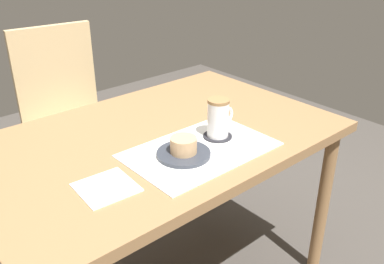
{
  "coord_description": "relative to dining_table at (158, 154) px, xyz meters",
  "views": [
    {
      "loc": [
        -0.77,
        -1.06,
        1.36
      ],
      "look_at": [
        0.04,
        -0.14,
        0.76
      ],
      "focal_mm": 40.0,
      "sensor_mm": 36.0,
      "label": 1
    }
  ],
  "objects": [
    {
      "name": "dining_table",
      "position": [
        0.0,
        0.0,
        0.0
      ],
      "size": [
        1.23,
        0.79,
        0.71
      ],
      "color": "#997047",
      "rests_on": "ground_plane"
    },
    {
      "name": "wooden_chair",
      "position": [
        0.02,
        0.75,
        -0.13
      ],
      "size": [
        0.47,
        0.47,
        0.93
      ],
      "rotation": [
        0.0,
        0.0,
        3.03
      ],
      "color": "#D1B27F",
      "rests_on": "ground_plane"
    },
    {
      "name": "placemat",
      "position": [
        0.04,
        -0.18,
        0.08
      ],
      "size": [
        0.47,
        0.3,
        0.0
      ],
      "primitive_type": "cube",
      "color": "white",
      "rests_on": "dining_table"
    },
    {
      "name": "pastry_plate",
      "position": [
        -0.03,
        -0.18,
        0.08
      ],
      "size": [
        0.17,
        0.17,
        0.01
      ],
      "primitive_type": "cylinder",
      "color": "#333842",
      "rests_on": "placemat"
    },
    {
      "name": "pastry",
      "position": [
        -0.03,
        -0.18,
        0.12
      ],
      "size": [
        0.08,
        0.08,
        0.05
      ],
      "primitive_type": "cylinder",
      "color": "tan",
      "rests_on": "pastry_plate"
    },
    {
      "name": "coffee_coaster",
      "position": [
        0.14,
        -0.15,
        0.08
      ],
      "size": [
        0.1,
        0.1,
        0.0
      ],
      "primitive_type": "cylinder",
      "color": "#232328",
      "rests_on": "placemat"
    },
    {
      "name": "coffee_mug",
      "position": [
        0.14,
        -0.15,
        0.15
      ],
      "size": [
        0.11,
        0.07,
        0.13
      ],
      "color": "white",
      "rests_on": "coffee_coaster"
    },
    {
      "name": "paper_napkin",
      "position": [
        -0.3,
        -0.17,
        0.08
      ],
      "size": [
        0.16,
        0.16,
        0.0
      ],
      "primitive_type": "cube",
      "rotation": [
        0.0,
        0.0,
        -0.07
      ],
      "color": "white",
      "rests_on": "dining_table"
    }
  ]
}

